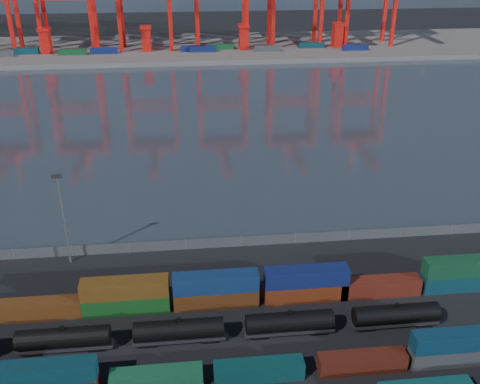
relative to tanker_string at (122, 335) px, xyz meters
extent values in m
plane|color=black|center=(19.07, -3.81, -1.98)|extent=(700.00, 700.00, 0.00)
plane|color=#2C353F|center=(19.07, 101.19, -1.97)|extent=(700.00, 700.00, 0.00)
cube|color=#514F4C|center=(19.07, 206.19, -0.98)|extent=(700.00, 70.00, 2.00)
cube|color=#0B323B|center=(-7.94, -7.80, 1.77)|extent=(11.52, 2.34, 2.50)
cube|color=#165535|center=(4.93, -7.80, -0.73)|extent=(11.52, 2.34, 2.50)
cube|color=#0B383A|center=(17.82, -7.80, -0.73)|extent=(11.52, 2.34, 2.50)
cube|color=#4D190F|center=(31.36, -7.80, -0.73)|extent=(11.52, 2.34, 2.50)
cube|color=#3D3F42|center=(43.64, -7.80, -0.73)|extent=(11.52, 2.34, 2.50)
cube|color=#0D3047|center=(43.64, -7.80, 1.77)|extent=(11.52, 2.34, 2.50)
cube|color=#5C3012|center=(-13.00, 7.69, -0.58)|extent=(12.92, 2.63, 2.80)
cube|color=#144E1A|center=(-0.06, 7.69, -0.58)|extent=(12.92, 2.63, 2.80)
cube|color=brown|center=(-0.06, 7.69, 2.22)|extent=(12.92, 2.63, 2.80)
cube|color=#532810|center=(13.41, 7.69, -0.58)|extent=(12.92, 2.63, 2.80)
cube|color=navy|center=(13.41, 7.69, 2.22)|extent=(12.92, 2.63, 2.80)
cube|color=maroon|center=(27.31, 7.69, -0.58)|extent=(12.92, 2.63, 2.80)
cube|color=#101C53|center=(27.31, 7.69, 2.22)|extent=(12.92, 2.63, 2.80)
cube|color=maroon|center=(39.05, 7.69, -0.58)|extent=(12.92, 2.63, 2.80)
cube|color=#0D3A46|center=(52.59, 7.69, -0.58)|extent=(12.92, 2.63, 2.80)
cube|color=#134728|center=(52.59, 7.69, 2.22)|extent=(12.92, 2.63, 2.80)
cylinder|color=black|center=(-7.75, 0.00, 0.21)|extent=(12.36, 2.76, 2.76)
cylinder|color=black|center=(-7.75, 0.00, 1.73)|extent=(0.76, 0.76, 0.48)
cube|color=black|center=(-7.75, 0.00, -1.31)|extent=(12.83, 1.90, 0.38)
cube|color=black|center=(-12.03, 0.00, -1.69)|extent=(2.38, 1.71, 0.57)
cube|color=black|center=(-3.47, 0.00, -1.69)|extent=(2.38, 1.71, 0.57)
cylinder|color=black|center=(7.75, 0.00, 0.21)|extent=(12.36, 2.76, 2.76)
cylinder|color=black|center=(7.75, 0.00, 1.73)|extent=(0.76, 0.76, 0.48)
cube|color=black|center=(7.75, 0.00, -1.31)|extent=(12.83, 1.90, 0.38)
cube|color=black|center=(3.47, 0.00, -1.69)|extent=(2.38, 1.71, 0.57)
cube|color=black|center=(12.03, 0.00, -1.69)|extent=(2.38, 1.71, 0.57)
cylinder|color=black|center=(23.25, 0.00, 0.21)|extent=(12.36, 2.76, 2.76)
cylinder|color=black|center=(23.25, 0.00, 1.73)|extent=(0.76, 0.76, 0.48)
cube|color=black|center=(23.25, 0.00, -1.31)|extent=(12.83, 1.90, 0.38)
cube|color=black|center=(18.97, 0.00, -1.69)|extent=(2.38, 1.71, 0.57)
cube|color=black|center=(27.53, 0.00, -1.69)|extent=(2.38, 1.71, 0.57)
cylinder|color=black|center=(38.75, 0.00, 0.21)|extent=(12.36, 2.76, 2.76)
cylinder|color=black|center=(38.75, 0.00, 1.73)|extent=(0.76, 0.76, 0.48)
cube|color=black|center=(38.75, 0.00, -1.31)|extent=(12.83, 1.90, 0.38)
cube|color=black|center=(34.47, 0.00, -1.69)|extent=(2.38, 1.71, 0.57)
cube|color=black|center=(43.03, 0.00, -1.69)|extent=(2.38, 1.71, 0.57)
cube|color=#595B5E|center=(19.07, 24.19, -0.98)|extent=(160.00, 0.06, 2.00)
cylinder|color=slate|center=(-20.93, 24.19, -0.88)|extent=(0.12, 0.12, 2.20)
cylinder|color=slate|center=(-10.93, 24.19, -0.88)|extent=(0.12, 0.12, 2.20)
cylinder|color=slate|center=(-0.93, 24.19, -0.88)|extent=(0.12, 0.12, 2.20)
cylinder|color=slate|center=(9.07, 24.19, -0.88)|extent=(0.12, 0.12, 2.20)
cylinder|color=slate|center=(19.07, 24.19, -0.88)|extent=(0.12, 0.12, 2.20)
cylinder|color=slate|center=(29.07, 24.19, -0.88)|extent=(0.12, 0.12, 2.20)
cylinder|color=slate|center=(39.07, 24.19, -0.88)|extent=(0.12, 0.12, 2.20)
cylinder|color=slate|center=(49.07, 24.19, -0.88)|extent=(0.12, 0.12, 2.20)
cylinder|color=slate|center=(59.07, 24.19, -0.88)|extent=(0.12, 0.12, 2.20)
cylinder|color=slate|center=(-10.93, 22.19, 6.02)|extent=(0.36, 0.36, 16.00)
cube|color=black|center=(-10.93, 22.19, 14.32)|extent=(1.60, 0.40, 0.60)
cube|color=red|center=(-64.60, 195.01, 21.20)|extent=(1.65, 1.65, 46.35)
cube|color=red|center=(-64.60, 207.37, 21.20)|extent=(1.65, 1.65, 46.35)
cube|color=red|center=(-52.26, 195.01, 21.20)|extent=(1.65, 1.65, 46.35)
cube|color=red|center=(-52.26, 207.37, 21.20)|extent=(1.65, 1.65, 46.35)
cube|color=red|center=(-29.60, 195.01, 21.20)|extent=(1.65, 1.65, 46.35)
cube|color=red|center=(-29.60, 207.37, 21.20)|extent=(1.65, 1.65, 46.35)
cube|color=red|center=(-17.26, 195.01, 21.20)|extent=(1.65, 1.65, 46.35)
cube|color=red|center=(-17.26, 207.37, 21.20)|extent=(1.65, 1.65, 46.35)
cube|color=red|center=(5.40, 195.01, 21.20)|extent=(1.65, 1.65, 46.35)
cube|color=red|center=(5.40, 207.37, 21.20)|extent=(1.65, 1.65, 46.35)
cube|color=red|center=(17.74, 195.01, 21.20)|extent=(1.65, 1.65, 46.35)
cube|color=red|center=(40.40, 195.01, 21.20)|extent=(1.65, 1.65, 46.35)
cube|color=red|center=(52.74, 195.01, 21.20)|extent=(1.65, 1.65, 46.35)
cube|color=red|center=(75.40, 195.01, 21.20)|extent=(1.65, 1.65, 46.35)
cube|color=red|center=(87.74, 195.01, 21.20)|extent=(1.65, 1.65, 46.35)
cube|color=red|center=(110.40, 195.01, 21.20)|extent=(1.65, 1.65, 46.35)
cube|color=navy|center=(19.73, 190.86, 1.32)|extent=(12.00, 2.44, 2.60)
cube|color=navy|center=(90.41, 187.11, 1.32)|extent=(12.00, 2.44, 2.60)
cube|color=navy|center=(15.43, 192.27, 1.32)|extent=(12.00, 2.44, 2.60)
cube|color=#0C3842|center=(-60.22, 194.66, 1.32)|extent=(12.00, 2.44, 2.60)
cube|color=#3F4244|center=(49.45, 188.89, 1.32)|extent=(12.00, 2.44, 2.60)
cube|color=#144C23|center=(-38.68, 190.38, 1.32)|extent=(12.00, 2.44, 2.60)
cube|color=navy|center=(-25.09, 191.71, 1.32)|extent=(12.00, 2.44, 2.60)
cube|color=#144C23|center=(28.41, 195.66, 1.32)|extent=(12.00, 2.44, 2.60)
cube|color=#0C3842|center=(71.48, 195.01, 1.32)|extent=(12.00, 2.44, 2.60)
cube|color=red|center=(-50.93, 196.19, 5.02)|extent=(4.00, 6.00, 10.00)
cube|color=red|center=(-50.93, 196.19, 10.52)|extent=(5.00, 7.00, 1.20)
cube|color=red|center=(-5.93, 196.19, 5.02)|extent=(4.00, 6.00, 10.00)
cube|color=red|center=(-5.93, 196.19, 10.52)|extent=(5.00, 7.00, 1.20)
cube|color=red|center=(39.07, 196.19, 5.02)|extent=(4.00, 6.00, 10.00)
cube|color=red|center=(39.07, 196.19, 10.52)|extent=(5.00, 7.00, 1.20)
cube|color=red|center=(84.07, 196.19, 5.02)|extent=(4.00, 6.00, 10.00)
cube|color=red|center=(84.07, 196.19, 10.52)|extent=(5.00, 7.00, 1.20)
camera|label=1|loc=(9.94, -58.44, 49.45)|focal=40.00mm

